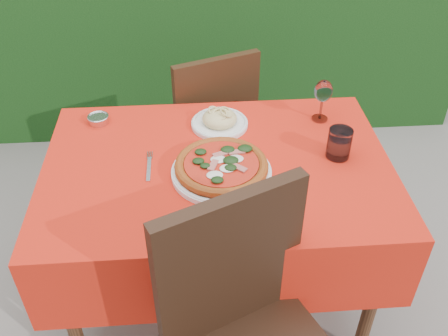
{
  "coord_description": "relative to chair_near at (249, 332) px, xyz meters",
  "views": [
    {
      "loc": [
        -0.08,
        -1.42,
        1.85
      ],
      "look_at": [
        0.02,
        -0.05,
        0.77
      ],
      "focal_mm": 40.0,
      "sensor_mm": 36.0,
      "label": 1
    }
  ],
  "objects": [
    {
      "name": "chair_near",
      "position": [
        0.0,
        0.0,
        0.0
      ],
      "size": [
        0.61,
        0.61,
        1.01
      ],
      "rotation": [
        0.0,
        0.0,
        0.43
      ],
      "color": "black",
      "rests_on": "ground"
    },
    {
      "name": "fork",
      "position": [
        -0.3,
        0.57,
        0.17
      ],
      "size": [
        0.02,
        0.19,
        0.0
      ],
      "primitive_type": "cube",
      "rotation": [
        0.0,
        0.0,
        0.0
      ],
      "color": "silver",
      "rests_on": "dining_table"
    },
    {
      "name": "ground",
      "position": [
        -0.05,
        0.59,
        -0.58
      ],
      "size": [
        60.0,
        60.0,
        0.0
      ],
      "primitive_type": "plane",
      "color": "slate",
      "rests_on": "ground"
    },
    {
      "name": "chair_far",
      "position": [
        -0.05,
        1.22,
        -0.07
      ],
      "size": [
        0.52,
        0.52,
        0.9
      ],
      "rotation": [
        0.0,
        0.0,
        3.5
      ],
      "color": "black",
      "rests_on": "ground"
    },
    {
      "name": "water_glass",
      "position": [
        0.39,
        0.6,
        0.22
      ],
      "size": [
        0.09,
        0.09,
        0.11
      ],
      "color": "silver",
      "rests_on": "dining_table"
    },
    {
      "name": "dining_table",
      "position": [
        -0.05,
        0.59,
        0.02
      ],
      "size": [
        1.26,
        0.86,
        0.75
      ],
      "color": "#4E2C19",
      "rests_on": "ground"
    },
    {
      "name": "wine_glass",
      "position": [
        0.38,
        0.85,
        0.29
      ],
      "size": [
        0.07,
        0.07,
        0.18
      ],
      "color": "silver",
      "rests_on": "dining_table"
    },
    {
      "name": "pizza_plate",
      "position": [
        -0.04,
        0.52,
        0.2
      ],
      "size": [
        0.35,
        0.35,
        0.07
      ],
      "rotation": [
        0.0,
        0.0,
        -0.03
      ],
      "color": "silver",
      "rests_on": "dining_table"
    },
    {
      "name": "pasta_plate",
      "position": [
        -0.03,
        0.84,
        0.19
      ],
      "size": [
        0.23,
        0.23,
        0.06
      ],
      "rotation": [
        0.0,
        0.0,
        -0.11
      ],
      "color": "silver",
      "rests_on": "dining_table"
    },
    {
      "name": "steel_ramekin",
      "position": [
        -0.51,
        0.89,
        0.18
      ],
      "size": [
        0.08,
        0.08,
        0.03
      ],
      "primitive_type": "cylinder",
      "color": "silver",
      "rests_on": "dining_table"
    }
  ]
}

